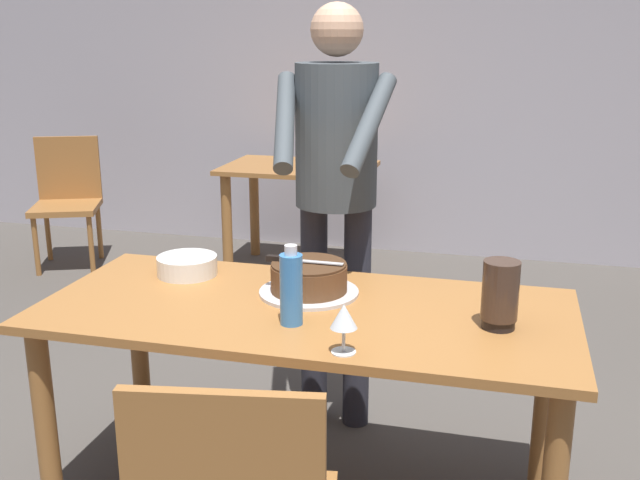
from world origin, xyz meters
The scene contains 11 objects.
back_wall centered at (0.00, 3.29, 1.35)m, with size 10.00×0.12×2.70m, color #ADA8B2.
main_dining_table centered at (0.00, 0.00, 0.64)m, with size 1.73×0.78×0.75m.
cake_on_platter centered at (-0.02, 0.12, 0.80)m, with size 0.34×0.34×0.11m.
cake_knife centered at (-0.09, 0.12, 0.87)m, with size 0.27×0.03×0.02m.
plate_stack centered at (-0.51, 0.21, 0.79)m, with size 0.22×0.22×0.07m.
wine_glass_near centered at (0.20, -0.32, 0.85)m, with size 0.08×0.08×0.14m.
water_bottle centered at (0.00, -0.15, 0.86)m, with size 0.07×0.07×0.25m.
hurricane_lamp centered at (0.61, -0.03, 0.86)m, with size 0.11×0.11×0.21m.
person_cutting_cake centered at (-0.04, 0.60, 1.08)m, with size 0.47×0.56×1.72m.
background_table centered at (-0.77, 2.59, 0.58)m, with size 1.00×0.70×0.74m.
background_chair_0 centered at (-2.40, 2.32, 0.49)m, with size 0.57×0.57×0.90m.
Camera 1 is at (0.61, -2.17, 1.61)m, focal length 41.42 mm.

